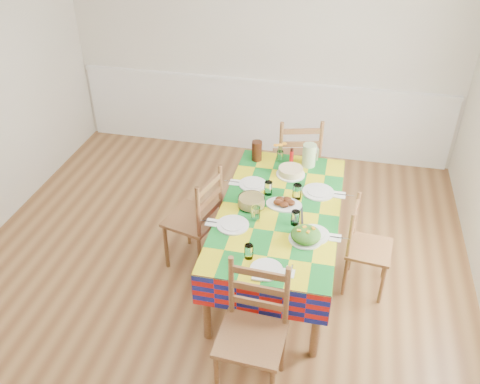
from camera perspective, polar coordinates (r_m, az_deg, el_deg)
name	(u,v)px	position (r m, az deg, el deg)	size (l,w,h in m)	color
room	(201,151)	(3.64, -4.35, 4.62)	(4.58, 5.08, 2.78)	brown
wainscot	(262,114)	(6.19, 2.44, 8.75)	(4.41, 0.06, 0.92)	white
dining_table	(279,216)	(4.20, 4.44, -2.73)	(0.97, 1.80, 0.70)	brown
setting_near_head	(261,263)	(3.60, 2.34, -7.96)	(0.38, 0.25, 0.11)	white
setting_left_near	(240,221)	(3.97, 0.05, -3.23)	(0.46, 0.28, 0.12)	white
setting_left_far	(258,185)	(4.38, 2.00, 0.74)	(0.45, 0.27, 0.12)	white
setting_right_near	(308,228)	(3.93, 7.59, -4.06)	(0.46, 0.27, 0.12)	white
setting_right_far	(311,192)	(4.34, 8.02, 0.02)	(0.51, 0.29, 0.13)	white
meat_platter	(284,203)	(4.18, 4.95, -1.24)	(0.30, 0.21, 0.06)	white
salad_platter	(306,235)	(3.84, 7.39, -4.83)	(0.25, 0.25, 0.11)	white
pasta_bowl	(251,201)	(4.16, 1.29, -1.07)	(0.22, 0.22, 0.08)	white
cake	(291,172)	(4.58, 5.72, 2.29)	(0.26, 0.26, 0.07)	white
serving_utensils	(299,218)	(4.07, 6.62, -2.91)	(0.13, 0.30, 0.01)	black
flower_vase	(280,153)	(4.76, 4.52, 4.34)	(0.12, 0.10, 0.20)	white
hot_sauce	(292,155)	(4.75, 5.81, 4.11)	(0.04, 0.04, 0.15)	red
green_pitcher	(309,155)	(4.70, 7.77, 4.12)	(0.13, 0.13, 0.21)	#A1BF87
tea_pitcher	(257,151)	(4.76, 1.90, 4.65)	(0.10, 0.10, 0.19)	black
name_card	(257,279)	(3.51, 1.90, -9.77)	(0.07, 0.02, 0.02)	white
chair_near	(253,333)	(3.48, 1.44, -15.56)	(0.46, 0.44, 0.98)	brown
chair_far	(297,161)	(5.21, 6.41, 3.44)	(0.54, 0.53, 1.01)	brown
chair_left	(197,220)	(4.41, -4.88, -3.15)	(0.50, 0.52, 0.97)	brown
chair_right	(365,248)	(4.33, 13.82, -6.08)	(0.39, 0.41, 0.84)	brown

